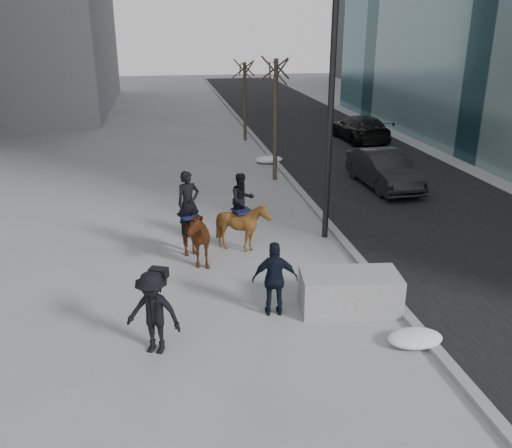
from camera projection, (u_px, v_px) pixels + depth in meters
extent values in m
plane|color=gray|center=(264.00, 300.00, 13.00)|extent=(120.00, 120.00, 0.00)
cube|color=black|center=(381.00, 177.00, 23.35)|extent=(8.00, 90.00, 0.01)
cube|color=gray|center=(291.00, 180.00, 22.70)|extent=(0.25, 90.00, 0.12)
cube|color=#969699|center=(350.00, 292.00, 12.42)|extent=(2.35, 1.37, 0.89)
imported|color=black|center=(384.00, 169.00, 21.65)|extent=(1.74, 4.52, 1.47)
imported|color=black|center=(360.00, 128.00, 30.15)|extent=(2.24, 5.08, 1.45)
imported|color=#461F0E|center=(190.00, 234.00, 14.76)|extent=(1.52, 2.17, 1.67)
imported|color=black|center=(188.00, 203.00, 14.60)|extent=(0.74, 0.61, 1.75)
cube|color=#10173C|center=(189.00, 216.00, 14.73)|extent=(0.64, 0.69, 0.06)
imported|color=#502D10|center=(243.00, 226.00, 15.58)|extent=(1.54, 1.64, 1.49)
imported|color=black|center=(242.00, 200.00, 15.46)|extent=(0.89, 0.78, 1.55)
cube|color=#11123E|center=(242.00, 211.00, 15.57)|extent=(0.62, 0.68, 0.06)
imported|color=black|center=(275.00, 279.00, 12.07)|extent=(1.07, 0.54, 1.75)
cylinder|color=#EE560E|center=(268.00, 258.00, 12.48)|extent=(0.04, 0.18, 0.07)
imported|color=black|center=(153.00, 313.00, 10.66)|extent=(1.30, 1.05, 1.75)
cube|color=black|center=(159.00, 273.00, 10.66)|extent=(0.42, 0.35, 0.20)
cylinder|color=black|center=(332.00, 89.00, 15.26)|extent=(0.18, 0.18, 9.00)
ellipsoid|color=white|center=(269.00, 160.00, 25.60)|extent=(1.32, 0.84, 0.33)
ellipsoid|color=white|center=(415.00, 338.00, 11.14)|extent=(1.16, 0.74, 0.30)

